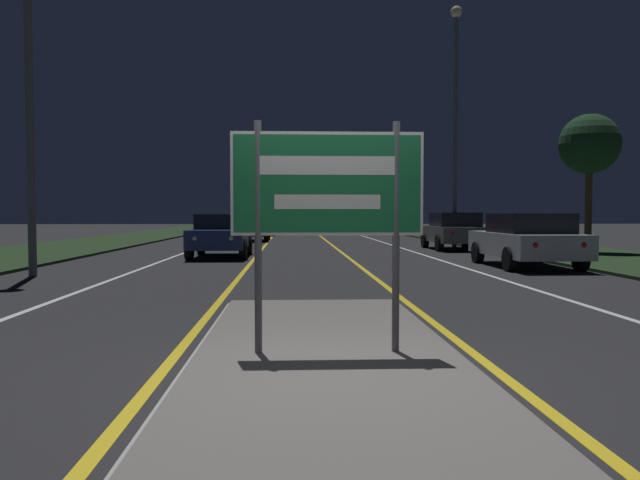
# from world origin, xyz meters

# --- Properties ---
(ground_plane) EXTENTS (160.00, 160.00, 0.00)m
(ground_plane) POSITION_xyz_m (0.00, 0.00, 0.00)
(ground_plane) COLOR #232326
(median_island) EXTENTS (2.63, 7.32, 0.10)m
(median_island) POSITION_xyz_m (0.00, 0.60, 0.04)
(median_island) COLOR #999993
(median_island) RESTS_ON ground_plane
(verge_left) EXTENTS (5.00, 100.00, 0.08)m
(verge_left) POSITION_xyz_m (-9.50, 20.00, 0.04)
(verge_left) COLOR #1E3319
(verge_left) RESTS_ON ground_plane
(verge_right) EXTENTS (5.00, 100.00, 0.08)m
(verge_right) POSITION_xyz_m (9.50, 20.00, 0.04)
(verge_right) COLOR #1E3319
(verge_right) RESTS_ON ground_plane
(centre_line_yellow_left) EXTENTS (0.12, 70.00, 0.01)m
(centre_line_yellow_left) POSITION_xyz_m (-1.50, 25.00, 0.00)
(centre_line_yellow_left) COLOR gold
(centre_line_yellow_left) RESTS_ON ground_plane
(centre_line_yellow_right) EXTENTS (0.12, 70.00, 0.01)m
(centre_line_yellow_right) POSITION_xyz_m (1.50, 25.00, 0.00)
(centre_line_yellow_right) COLOR gold
(centre_line_yellow_right) RESTS_ON ground_plane
(lane_line_white_left) EXTENTS (0.12, 70.00, 0.01)m
(lane_line_white_left) POSITION_xyz_m (-4.20, 25.00, 0.00)
(lane_line_white_left) COLOR silver
(lane_line_white_left) RESTS_ON ground_plane
(lane_line_white_right) EXTENTS (0.12, 70.00, 0.01)m
(lane_line_white_right) POSITION_xyz_m (4.20, 25.00, 0.00)
(lane_line_white_right) COLOR silver
(lane_line_white_right) RESTS_ON ground_plane
(edge_line_white_left) EXTENTS (0.10, 70.00, 0.01)m
(edge_line_white_left) POSITION_xyz_m (-7.20, 25.00, 0.00)
(edge_line_white_left) COLOR silver
(edge_line_white_left) RESTS_ON ground_plane
(edge_line_white_right) EXTENTS (0.10, 70.00, 0.01)m
(edge_line_white_right) POSITION_xyz_m (7.20, 25.00, 0.00)
(edge_line_white_right) COLOR silver
(edge_line_white_right) RESTS_ON ground_plane
(highway_sign) EXTENTS (1.82, 0.07, 2.19)m
(highway_sign) POSITION_xyz_m (0.00, 0.60, 1.61)
(highway_sign) COLOR #56565B
(highway_sign) RESTS_ON median_island
(streetlight_left_near) EXTENTS (0.53, 0.53, 8.56)m
(streetlight_left_near) POSITION_xyz_m (-6.18, 9.02, 5.59)
(streetlight_left_near) COLOR #56565B
(streetlight_left_near) RESTS_ON ground_plane
(streetlight_right_near) EXTENTS (0.46, 0.46, 9.54)m
(streetlight_right_near) POSITION_xyz_m (6.14, 19.16, 5.74)
(streetlight_right_near) COLOR #56565B
(streetlight_right_near) RESTS_ON ground_plane
(car_receding_0) EXTENTS (2.00, 4.30, 1.43)m
(car_receding_0) POSITION_xyz_m (5.91, 10.96, 0.74)
(car_receding_0) COLOR #B7B7BC
(car_receding_0) RESTS_ON ground_plane
(car_receding_1) EXTENTS (1.93, 4.12, 1.46)m
(car_receding_1) POSITION_xyz_m (6.07, 18.99, 0.76)
(car_receding_1) COLOR #4C514C
(car_receding_1) RESTS_ON ground_plane
(car_approaching_0) EXTENTS (1.86, 4.15, 1.40)m
(car_approaching_0) POSITION_xyz_m (-2.64, 15.19, 0.74)
(car_approaching_0) COLOR navy
(car_approaching_0) RESTS_ON ground_plane
(car_approaching_1) EXTENTS (1.99, 4.20, 1.39)m
(car_approaching_1) POSITION_xyz_m (-2.47, 27.22, 0.75)
(car_approaching_1) COLOR navy
(car_approaching_1) RESTS_ON ground_plane
(car_approaching_2) EXTENTS (1.96, 4.80, 1.30)m
(car_approaching_2) POSITION_xyz_m (-2.35, 35.84, 0.70)
(car_approaching_2) COLOR maroon
(car_approaching_2) RESTS_ON ground_plane
(roadside_palm_right) EXTENTS (2.07, 2.07, 4.79)m
(roadside_palm_right) POSITION_xyz_m (9.99, 15.93, 3.79)
(roadside_palm_right) COLOR #4C3823
(roadside_palm_right) RESTS_ON verge_right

